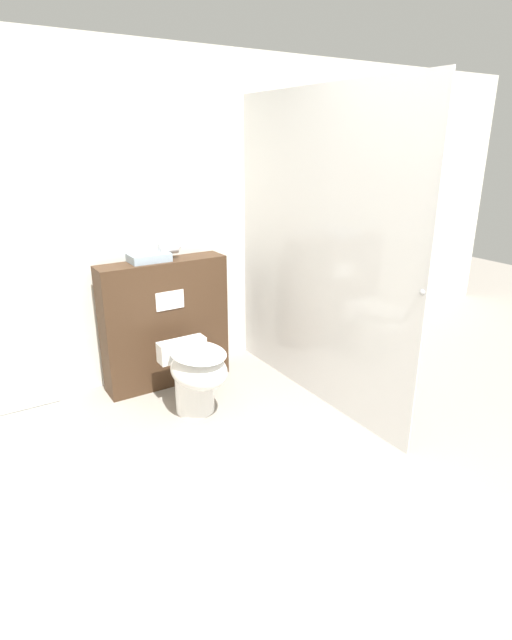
# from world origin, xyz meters

# --- Properties ---
(ground_plane) EXTENTS (12.00, 12.00, 0.00)m
(ground_plane) POSITION_xyz_m (0.00, 0.00, 0.00)
(ground_plane) COLOR gray
(wall_back) EXTENTS (8.00, 0.06, 2.50)m
(wall_back) POSITION_xyz_m (0.00, 2.20, 1.25)
(wall_back) COLOR silver
(wall_back) RESTS_ON ground_plane
(partition_panel) EXTENTS (0.98, 0.24, 1.00)m
(partition_panel) POSITION_xyz_m (-0.09, 1.96, 0.50)
(partition_panel) COLOR #3D2819
(partition_panel) RESTS_ON ground_plane
(shower_glass) EXTENTS (0.04, 1.94, 2.18)m
(shower_glass) POSITION_xyz_m (0.77, 1.20, 1.09)
(shower_glass) COLOR silver
(shower_glass) RESTS_ON ground_plane
(toilet) EXTENTS (0.37, 0.57, 0.49)m
(toilet) POSITION_xyz_m (-0.11, 1.39, 0.30)
(toilet) COLOR white
(toilet) RESTS_ON ground_plane
(sink_vanity) EXTENTS (0.52, 0.45, 1.11)m
(sink_vanity) POSITION_xyz_m (-1.40, 0.67, 0.49)
(sink_vanity) COLOR white
(sink_vanity) RESTS_ON ground_plane
(hair_drier) EXTENTS (0.17, 0.08, 0.12)m
(hair_drier) POSITION_xyz_m (-0.01, 1.98, 1.07)
(hair_drier) COLOR #B7B7BC
(hair_drier) RESTS_ON partition_panel
(folded_towel) EXTENTS (0.29, 0.20, 0.06)m
(folded_towel) POSITION_xyz_m (-0.17, 1.99, 1.03)
(folded_towel) COLOR #8C9EAD
(folded_towel) RESTS_ON partition_panel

